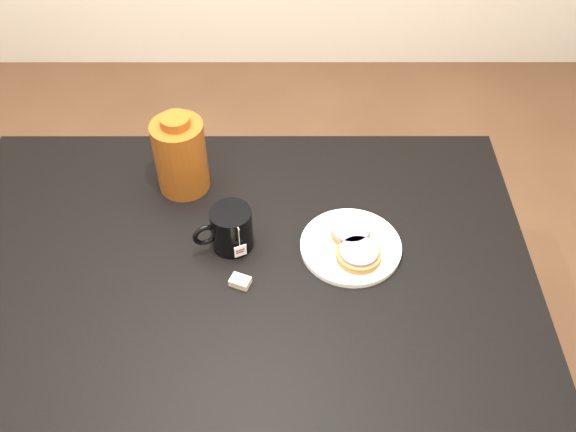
{
  "coord_description": "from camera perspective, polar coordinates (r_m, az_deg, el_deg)",
  "views": [
    {
      "loc": [
        0.12,
        -0.99,
        1.92
      ],
      "look_at": [
        0.12,
        0.07,
        0.81
      ],
      "focal_mm": 40.0,
      "sensor_mm": 36.0,
      "label": 1
    }
  ],
  "objects": [
    {
      "name": "table",
      "position": [
        1.6,
        -4.41,
        -5.49
      ],
      "size": [
        1.4,
        0.9,
        0.75
      ],
      "color": "black",
      "rests_on": "ground_plane"
    },
    {
      "name": "bagel_front",
      "position": [
        1.51,
        6.3,
        -3.39
      ],
      "size": [
        0.14,
        0.14,
        0.03
      ],
      "color": "brown",
      "rests_on": "plate"
    },
    {
      "name": "ground_plane",
      "position": [
        2.16,
        -3.39,
        -16.52
      ],
      "size": [
        4.0,
        4.0,
        0.0
      ],
      "primitive_type": "plane",
      "color": "brown"
    },
    {
      "name": "teabag_pouch",
      "position": [
        1.47,
        -4.27,
        -5.83
      ],
      "size": [
        0.05,
        0.05,
        0.02
      ],
      "primitive_type": "cube",
      "rotation": [
        0.0,
        0.0,
        -0.39
      ],
      "color": "#C6B793",
      "rests_on": "table"
    },
    {
      "name": "mug",
      "position": [
        1.52,
        -5.13,
        -1.12
      ],
      "size": [
        0.16,
        0.13,
        0.11
      ],
      "rotation": [
        0.0,
        0.0,
        0.41
      ],
      "color": "black",
      "rests_on": "table"
    },
    {
      "name": "bagel_package",
      "position": [
        1.65,
        -9.53,
        5.35
      ],
      "size": [
        0.15,
        0.15,
        0.22
      ],
      "rotation": [
        0.0,
        0.0,
        -0.16
      ],
      "color": "#5A270B",
      "rests_on": "table"
    },
    {
      "name": "bagel_back",
      "position": [
        1.55,
        5.58,
        -1.38
      ],
      "size": [
        0.12,
        0.12,
        0.03
      ],
      "color": "brown",
      "rests_on": "plate"
    },
    {
      "name": "plate",
      "position": [
        1.55,
        5.6,
        -2.65
      ],
      "size": [
        0.24,
        0.24,
        0.02
      ],
      "color": "white",
      "rests_on": "table"
    }
  ]
}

